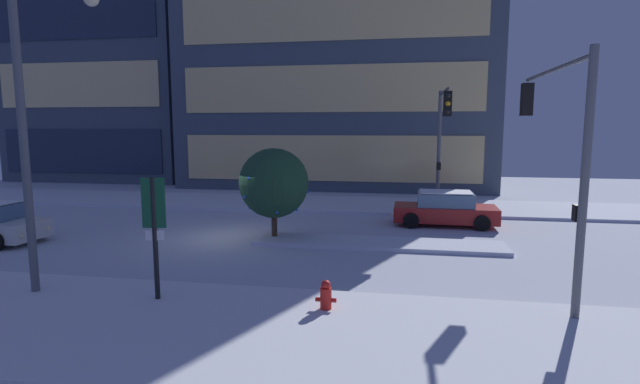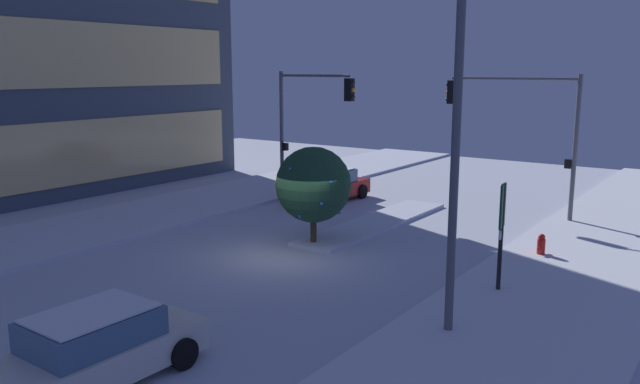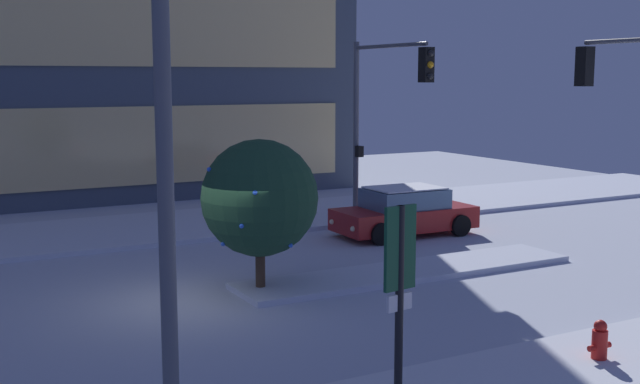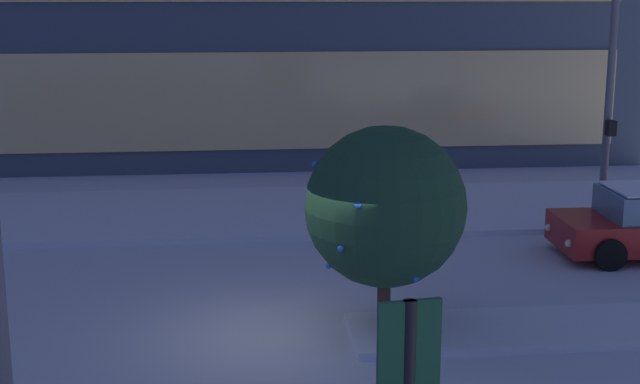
% 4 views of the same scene
% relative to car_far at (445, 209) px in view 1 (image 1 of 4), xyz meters
% --- Properties ---
extents(ground, '(52.00, 52.00, 0.00)m').
position_rel_car_far_xyz_m(ground, '(-8.05, -3.87, -0.71)').
color(ground, silver).
extents(curb_strip_near, '(52.00, 5.20, 0.14)m').
position_rel_car_far_xyz_m(curb_strip_near, '(-8.05, -12.19, -0.64)').
color(curb_strip_near, silver).
rests_on(curb_strip_near, ground).
extents(curb_strip_far, '(52.00, 5.20, 0.14)m').
position_rel_car_far_xyz_m(curb_strip_far, '(-8.05, 4.46, -0.64)').
color(curb_strip_far, silver).
rests_on(curb_strip_far, ground).
extents(median_strip, '(9.00, 1.80, 0.14)m').
position_rel_car_far_xyz_m(median_strip, '(-2.69, -4.11, -0.64)').
color(median_strip, silver).
rests_on(median_strip, ground).
extents(office_tower_main, '(21.74, 11.47, 26.93)m').
position_rel_car_far_xyz_m(office_tower_main, '(-6.67, 15.53, 12.75)').
color(office_tower_main, '#424C5B').
rests_on(office_tower_main, ground).
extents(office_tower_secondary, '(14.48, 8.48, 19.75)m').
position_rel_car_far_xyz_m(office_tower_secondary, '(-25.89, 15.82, 9.17)').
color(office_tower_secondary, '#424C5B').
rests_on(office_tower_secondary, ground).
extents(car_far, '(4.48, 2.15, 1.49)m').
position_rel_car_far_xyz_m(car_far, '(0.00, 0.00, 0.00)').
color(car_far, maroon).
rests_on(car_far, ground).
extents(traffic_light_corner_near_right, '(0.32, 5.61, 5.90)m').
position_rel_car_far_xyz_m(traffic_light_corner_near_right, '(1.90, -8.18, 3.41)').
color(traffic_light_corner_near_right, '#565960').
rests_on(traffic_light_corner_near_right, ground).
extents(traffic_light_corner_far_right, '(0.32, 4.23, 5.98)m').
position_rel_car_far_xyz_m(traffic_light_corner_far_right, '(-0.15, 1.05, 3.39)').
color(traffic_light_corner_far_right, '#565960').
rests_on(traffic_light_corner_far_right, ground).
extents(street_lamp_arched, '(0.56, 3.18, 8.32)m').
position_rel_car_far_xyz_m(street_lamp_arched, '(-10.93, -10.06, 4.67)').
color(street_lamp_arched, '#565960').
rests_on(street_lamp_arched, ground).
extents(fire_hydrant, '(0.48, 0.26, 0.81)m').
position_rel_car_far_xyz_m(fire_hydrant, '(-3.52, -10.84, -0.32)').
color(fire_hydrant, red).
rests_on(fire_hydrant, ground).
extents(parking_info_sign, '(0.55, 0.14, 3.08)m').
position_rel_car_far_xyz_m(parking_info_sign, '(-7.62, -10.88, 1.25)').
color(parking_info_sign, black).
rests_on(parking_info_sign, ground).
extents(decorated_tree_median, '(2.64, 2.62, 3.48)m').
position_rel_car_far_xyz_m(decorated_tree_median, '(-6.61, -3.89, 1.46)').
color(decorated_tree_median, '#473323').
rests_on(decorated_tree_median, ground).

